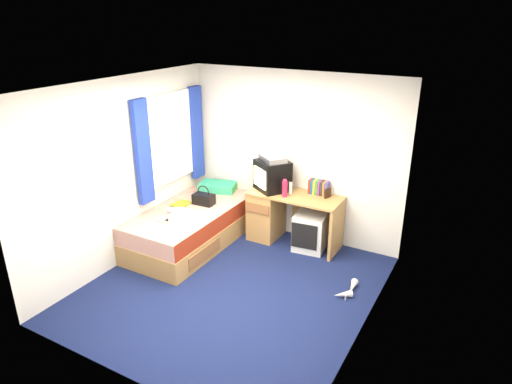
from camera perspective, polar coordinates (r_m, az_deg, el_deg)
The scene contains 20 objects.
ground at distance 5.65m, azimuth -3.08°, elevation -11.87°, with size 3.40×3.40×0.00m, color #0C1438.
room_shell at distance 5.00m, azimuth -3.41°, elevation 2.15°, with size 3.40×3.40×3.40m.
bed at distance 6.57m, azimuth -8.03°, elevation -4.28°, with size 1.01×2.00×0.54m.
pillow at distance 7.06m, azimuth -4.81°, elevation 0.68°, with size 0.55×0.35×0.12m, color teal.
desk at distance 6.60m, azimuth 2.71°, elevation -2.63°, with size 1.30×0.55×0.75m.
storage_cube at distance 6.41m, azimuth 6.81°, elevation -4.92°, with size 0.42×0.42×0.53m, color silver.
crt_tv at distance 6.43m, azimuth 2.04°, elevation 2.08°, with size 0.58×0.57×0.43m.
vcr at distance 6.35m, azimuth 2.11°, elevation 4.22°, with size 0.38×0.27×0.07m, color #AAAAAC.
book_row at distance 6.36m, azimuth 7.86°, elevation 0.58°, with size 0.27×0.13×0.20m.
picture_frame at distance 6.27m, azimuth 8.96°, elevation -0.12°, with size 0.02×0.12×0.14m, color black.
pink_water_bottle at distance 6.22m, azimuth 3.62°, elevation 0.39°, with size 0.07×0.07×0.23m, color red.
aerosol_can at distance 6.34m, azimuth 4.34°, elevation 0.52°, with size 0.05×0.05×0.18m, color silver.
handbag at distance 6.56m, azimuth -6.56°, elevation -0.85°, with size 0.31×0.18×0.28m.
towel at distance 6.09m, azimuth -8.95°, elevation -3.11°, with size 0.32×0.27×0.11m, color white.
magazine at distance 6.62m, azimuth -9.35°, elevation -1.50°, with size 0.21×0.28×0.01m, color #DBF01A.
water_bottle at distance 6.37m, azimuth -10.03°, elevation -2.22°, with size 0.07×0.07×0.20m, color silver.
colour_swatch_fan at distance 6.12m, azimuth -11.45°, elevation -3.64°, with size 0.22×0.06×0.01m, color #F3A236.
remote_control at distance 6.17m, azimuth -10.67°, elevation -3.32°, with size 0.05×0.16×0.02m, color black.
window_assembly at distance 6.58m, azimuth -10.65°, elevation 6.32°, with size 0.11×1.42×1.40m.
white_heels at distance 5.63m, azimuth 11.42°, elevation -11.95°, with size 0.23×0.45×0.09m.
Camera 1 is at (2.55, -3.96, 3.12)m, focal length 32.00 mm.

